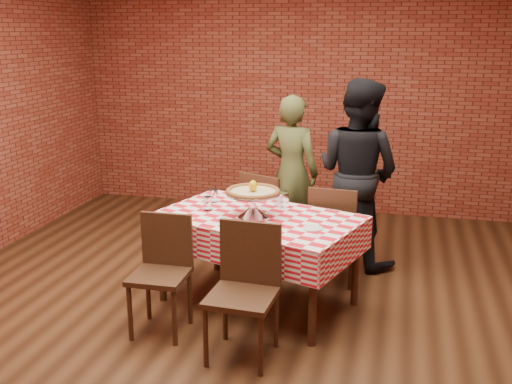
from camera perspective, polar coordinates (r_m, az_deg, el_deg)
ground at (r=4.90m, az=-2.00°, el=-11.46°), size 6.00×6.00×0.00m
back_wall at (r=7.34m, az=4.36°, el=9.40°), size 5.50×0.00×5.50m
table at (r=4.91m, az=0.18°, el=-6.55°), size 1.77×1.37×0.75m
tablecloth at (r=4.82m, az=0.18°, el=-3.80°), size 1.81×1.42×0.27m
pizza_stand at (r=4.74m, az=-0.29°, el=-1.22°), size 0.55×0.55×0.20m
pizza at (r=4.71m, az=-0.29°, el=-0.01°), size 0.54×0.54×0.03m
lemon at (r=4.70m, az=-0.29°, el=0.59°), size 0.09×0.09×0.09m
water_glass_left at (r=4.94m, az=-4.63°, el=-1.08°), size 0.09×0.09×0.11m
water_glass_right at (r=5.15m, az=-4.09°, el=-0.35°), size 0.09×0.09×0.11m
side_plate at (r=4.49m, az=5.44°, el=-3.48°), size 0.19×0.19×0.01m
sweetener_packet_a at (r=4.33m, az=5.50°, el=-4.25°), size 0.06×0.05×0.00m
sweetener_packet_b at (r=4.35m, az=6.13°, el=-4.16°), size 0.06×0.06×0.00m
condiment_caddy at (r=4.99m, az=2.47°, el=-0.79°), size 0.12×0.11×0.13m
chair_near_left at (r=4.49m, az=-9.22°, el=-8.06°), size 0.41×0.41×0.88m
chair_near_right at (r=4.10m, az=-1.38°, el=-9.85°), size 0.47×0.47×0.93m
chair_far_left at (r=5.71m, az=1.47°, el=-2.48°), size 0.57×0.57×0.92m
chair_far_right at (r=5.38m, az=7.56°, el=-3.85°), size 0.45×0.45×0.90m
diner_olive at (r=6.11m, az=3.43°, el=1.92°), size 0.65×0.51×1.58m
diner_black at (r=5.72m, az=9.68°, el=1.81°), size 1.08×1.01×1.78m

